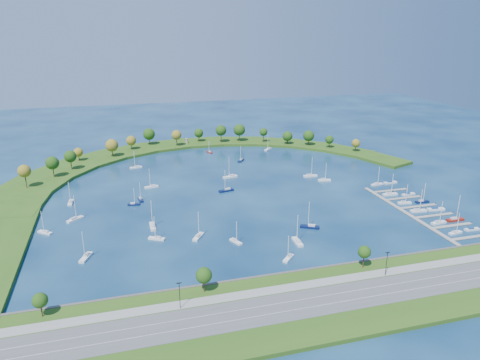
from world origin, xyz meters
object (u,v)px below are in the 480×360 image
object	(u,v)px
moored_boat_14	(241,160)
moored_boat_20	(136,167)
moored_boat_18	(141,199)
dock_system	(419,212)
docked_boat_0	(456,232)
docked_boat_5	(436,209)
moored_boat_5	(151,186)
moored_boat_9	(45,232)
docked_boat_7	(422,201)
moored_boat_12	(289,257)
docked_boat_8	(390,194)
moored_boat_2	(226,190)
docked_boat_3	(455,219)
moored_boat_6	(268,149)
docked_boat_10	(377,184)
docked_boat_11	(390,182)
docked_boat_4	(418,210)
moored_boat_11	(230,176)
moored_boat_13	(297,241)
moored_boat_3	(71,202)
moored_boat_10	(86,256)
harbor_tower	(187,141)
docked_boat_2	(439,222)
moored_boat_19	(75,219)
moored_boat_0	(310,175)
moored_boat_8	(310,226)
moored_boat_15	(324,179)
moored_boat_4	(157,238)
docked_boat_1	(472,229)
docked_boat_9	(408,194)
docked_boat_6	(404,202)
moored_boat_21	(209,152)
moored_boat_1	(236,241)

from	to	relation	value
moored_boat_14	moored_boat_20	xyz separation A→B (m)	(-75.61, 3.11, 0.02)
moored_boat_18	dock_system	bearing A→B (deg)	60.64
docked_boat_0	docked_boat_5	xyz separation A→B (m)	(10.43, 27.30, -0.17)
moored_boat_5	docked_boat_5	distance (m)	163.88
moored_boat_9	docked_boat_7	size ratio (longest dim) A/B	0.99
moored_boat_12	docked_boat_8	world-z (taller)	docked_boat_8
moored_boat_20	docked_boat_0	distance (m)	205.12
moored_boat_2	docked_boat_3	distance (m)	125.38
moored_boat_2	moored_boat_6	bearing A→B (deg)	-134.84
docked_boat_10	moored_boat_18	bearing A→B (deg)	166.33
docked_boat_7	docked_boat_11	xyz separation A→B (m)	(1.85, 33.84, -0.24)
moored_boat_5	docked_boat_4	xyz separation A→B (m)	(133.74, -77.20, 0.01)
moored_boat_11	moored_boat_13	world-z (taller)	moored_boat_11
moored_boat_3	moored_boat_10	world-z (taller)	moored_boat_10
harbor_tower	moored_boat_20	bearing A→B (deg)	-129.42
moored_boat_5	docked_boat_3	bearing A→B (deg)	136.25
moored_boat_13	moored_boat_9	bearing A→B (deg)	71.48
docked_boat_4	moored_boat_5	bearing A→B (deg)	156.90
moored_boat_18	moored_boat_6	bearing A→B (deg)	121.88
docked_boat_2	docked_boat_3	world-z (taller)	docked_boat_3
moored_boat_9	moored_boat_19	xyz separation A→B (m)	(12.78, 12.38, 0.06)
moored_boat_0	moored_boat_9	bearing A→B (deg)	-161.47
moored_boat_8	moored_boat_15	size ratio (longest dim) A/B	1.15
moored_boat_4	docked_boat_2	bearing A→B (deg)	-159.20
moored_boat_18	docked_boat_2	xyz separation A→B (m)	(141.62, -73.10, 0.03)
moored_boat_8	docked_boat_1	size ratio (longest dim) A/B	1.80
moored_boat_12	docked_boat_7	bearing A→B (deg)	157.14
dock_system	moored_boat_3	size ratio (longest dim) A/B	6.57
moored_boat_15	docked_boat_2	world-z (taller)	docked_boat_2
docked_boat_8	docked_boat_9	world-z (taller)	docked_boat_8
moored_boat_10	moored_boat_20	bearing A→B (deg)	-169.82
docked_boat_3	docked_boat_10	bearing A→B (deg)	97.57
docked_boat_0	docked_boat_10	world-z (taller)	docked_boat_10
moored_boat_2	docked_boat_6	world-z (taller)	moored_boat_2
moored_boat_0	moored_boat_21	size ratio (longest dim) A/B	1.43
harbor_tower	moored_boat_14	xyz separation A→B (m)	(30.80, -57.61, -3.10)
moored_boat_0	moored_boat_20	size ratio (longest dim) A/B	1.08
moored_boat_1	moored_boat_10	world-z (taller)	moored_boat_10
moored_boat_15	moored_boat_1	bearing A→B (deg)	-127.36
moored_boat_13	moored_boat_19	distance (m)	113.22
moored_boat_5	moored_boat_8	world-z (taller)	moored_boat_8
moored_boat_13	docked_boat_1	world-z (taller)	moored_boat_13
moored_boat_11	moored_boat_19	size ratio (longest dim) A/B	1.08
moored_boat_9	docked_boat_3	xyz separation A→B (m)	(198.94, -40.43, 0.07)
moored_boat_3	docked_boat_8	distance (m)	183.40
harbor_tower	moored_boat_13	xyz separation A→B (m)	(19.41, -192.64, -3.05)
moored_boat_19	docked_boat_9	distance (m)	186.69
moored_boat_3	moored_boat_4	world-z (taller)	moored_boat_3
docked_boat_7	docked_boat_9	size ratio (longest dim) A/B	1.37
dock_system	moored_boat_4	distance (m)	137.61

